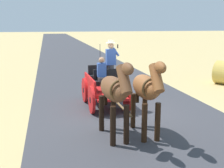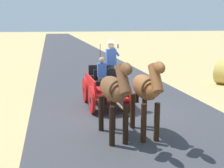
{
  "view_description": "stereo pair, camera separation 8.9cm",
  "coord_description": "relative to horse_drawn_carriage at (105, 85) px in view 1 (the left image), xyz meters",
  "views": [
    {
      "loc": [
        2.65,
        9.19,
        3.08
      ],
      "look_at": [
        0.57,
        0.23,
        1.1
      ],
      "focal_mm": 45.31,
      "sensor_mm": 36.0,
      "label": 1
    },
    {
      "loc": [
        2.56,
        9.21,
        3.08
      ],
      "look_at": [
        0.57,
        0.23,
        1.1
      ],
      "focal_mm": 45.31,
      "sensor_mm": 36.0,
      "label": 2
    }
  ],
  "objects": [
    {
      "name": "ground_plane",
      "position": [
        -0.57,
        0.89,
        -0.82
      ],
      "size": [
        200.0,
        200.0,
        0.0
      ],
      "primitive_type": "plane",
      "color": "tan"
    },
    {
      "name": "road_surface",
      "position": [
        -0.57,
        0.89,
        -0.81
      ],
      "size": [
        6.64,
        160.0,
        0.01
      ],
      "primitive_type": "cube",
      "color": "#38383D",
      "rests_on": "ground"
    },
    {
      "name": "horse_drawn_carriage",
      "position": [
        0.0,
        0.0,
        0.0
      ],
      "size": [
        1.46,
        4.51,
        2.5
      ],
      "color": "red",
      "rests_on": "ground"
    },
    {
      "name": "horse_near_side",
      "position": [
        -0.52,
        3.02,
        0.51
      ],
      "size": [
        0.6,
        2.13,
        2.21
      ],
      "color": "brown",
      "rests_on": "ground"
    },
    {
      "name": "horse_off_side",
      "position": [
        0.38,
        3.04,
        0.51
      ],
      "size": [
        0.68,
        2.14,
        2.21
      ],
      "color": "brown",
      "rests_on": "ground"
    }
  ]
}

